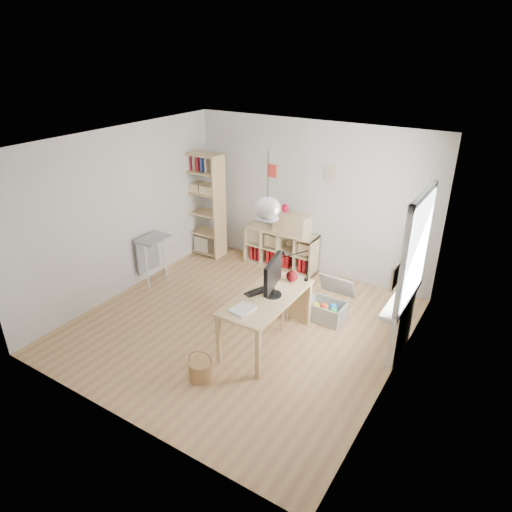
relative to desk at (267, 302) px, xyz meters
The scene contains 20 objects.
ground 0.87m from the desk, 164.74° to the left, with size 4.50×4.50×0.00m, color tan.
room_shell 1.34m from the desk, 164.74° to the left, with size 4.50×4.50×4.50m.
window_unit 2.04m from the desk, 24.12° to the left, with size 0.07×1.16×1.46m.
radiator 1.82m from the desk, 24.58° to the left, with size 0.10×0.80×0.80m, color white.
windowsill 1.77m from the desk, 25.25° to the left, with size 0.22×1.20×0.06m, color white.
desk is the anchor object (origin of this frame).
cube_shelf 2.48m from the desk, 114.61° to the left, with size 1.40×0.38×0.72m.
tall_bookshelf 3.27m from the desk, 142.99° to the left, with size 0.80×0.38×2.00m.
side_table 2.64m from the desk, 169.06° to the left, with size 0.40×0.55×0.85m.
chair 0.56m from the desk, 104.99° to the left, with size 0.44×0.44×0.73m.
wicker_basket 1.25m from the desk, 105.40° to the right, with size 0.30×0.30×0.42m.
storage_chest 1.23m from the desk, 65.53° to the left, with size 0.60×0.67×0.60m.
monitor 0.40m from the desk, 44.69° to the left, with size 0.25×0.61×0.54m.
keyboard 0.19m from the desk, behind, with size 0.13×0.35×0.02m, color black.
task_lamp 0.73m from the desk, 84.06° to the left, with size 0.40×0.15×0.42m.
yarn_ball 0.58m from the desk, 80.10° to the left, with size 0.17×0.17×0.17m, color #550B0F.
paper_tray 0.49m from the desk, 98.95° to the right, with size 0.24×0.30×0.03m, color white.
drawer_chest 2.34m from the desk, 109.56° to the left, with size 0.65×0.30×0.37m, color #D3BD8B.
red_vase 2.43m from the desk, 112.98° to the left, with size 0.13×0.13×0.16m, color maroon.
potted_plant 1.94m from the desk, 34.54° to the left, with size 0.26×0.22×0.29m, color #34722A.
Camera 1 is at (3.24, -4.73, 3.86)m, focal length 32.00 mm.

